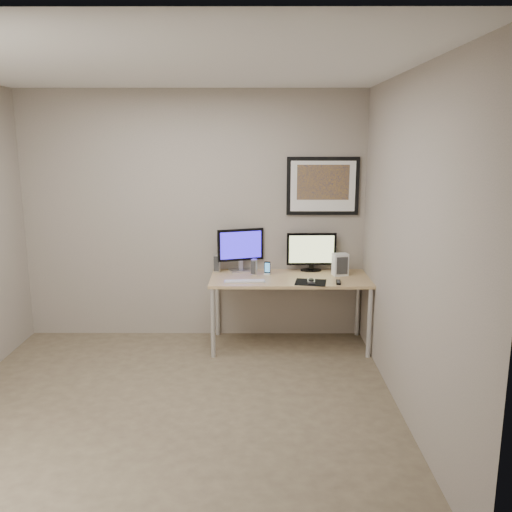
# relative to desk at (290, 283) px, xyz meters

# --- Properties ---
(floor) EXTENTS (3.60, 3.60, 0.00)m
(floor) POSITION_rel_desk_xyz_m (-1.00, -1.35, -0.66)
(floor) COLOR brown
(floor) RESTS_ON ground
(room) EXTENTS (3.60, 3.60, 3.60)m
(room) POSITION_rel_desk_xyz_m (-1.00, -0.90, 0.98)
(room) COLOR white
(room) RESTS_ON ground
(desk) EXTENTS (1.60, 0.70, 0.73)m
(desk) POSITION_rel_desk_xyz_m (0.00, 0.00, 0.00)
(desk) COLOR #A88351
(desk) RESTS_ON floor
(framed_art) EXTENTS (0.75, 0.04, 0.60)m
(framed_art) POSITION_rel_desk_xyz_m (0.35, 0.33, 0.96)
(framed_art) COLOR black
(framed_art) RESTS_ON room
(monitor_large) EXTENTS (0.48, 0.22, 0.45)m
(monitor_large) POSITION_rel_desk_xyz_m (-0.51, 0.26, 0.32)
(monitor_large) COLOR silver
(monitor_large) RESTS_ON desk
(monitor_tv) EXTENTS (0.52, 0.13, 0.41)m
(monitor_tv) POSITION_rel_desk_xyz_m (0.24, 0.26, 0.28)
(monitor_tv) COLOR black
(monitor_tv) RESTS_ON desk
(speaker_left) EXTENTS (0.08, 0.08, 0.19)m
(speaker_left) POSITION_rel_desk_xyz_m (-0.75, 0.23, 0.16)
(speaker_left) COLOR silver
(speaker_left) RESTS_ON desk
(speaker_right) EXTENTS (0.08, 0.08, 0.16)m
(speaker_right) POSITION_rel_desk_xyz_m (-0.36, 0.10, 0.15)
(speaker_right) COLOR silver
(speaker_right) RESTS_ON desk
(phone_dock) EXTENTS (0.08, 0.08, 0.14)m
(phone_dock) POSITION_rel_desk_xyz_m (-0.23, 0.11, 0.13)
(phone_dock) COLOR black
(phone_dock) RESTS_ON desk
(keyboard) EXTENTS (0.40, 0.14, 0.01)m
(keyboard) POSITION_rel_desk_xyz_m (-0.45, -0.18, 0.07)
(keyboard) COLOR silver
(keyboard) RESTS_ON desk
(mousepad) EXTENTS (0.33, 0.31, 0.00)m
(mousepad) POSITION_rel_desk_xyz_m (0.19, -0.21, 0.07)
(mousepad) COLOR black
(mousepad) RESTS_ON desk
(mouse) EXTENTS (0.07, 0.12, 0.04)m
(mouse) POSITION_rel_desk_xyz_m (0.20, -0.21, 0.09)
(mouse) COLOR black
(mouse) RESTS_ON mousepad
(remote) EXTENTS (0.06, 0.16, 0.02)m
(remote) POSITION_rel_desk_xyz_m (0.46, -0.23, 0.08)
(remote) COLOR black
(remote) RESTS_ON desk
(fan_unit) EXTENTS (0.17, 0.14, 0.23)m
(fan_unit) POSITION_rel_desk_xyz_m (0.52, 0.08, 0.18)
(fan_unit) COLOR silver
(fan_unit) RESTS_ON desk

